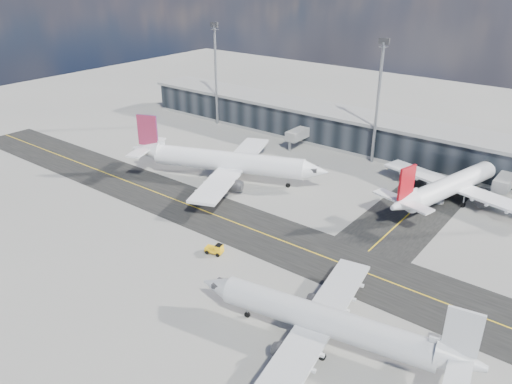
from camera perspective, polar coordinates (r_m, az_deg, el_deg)
ground at (r=86.64m, az=-1.03°, el=-5.70°), size 300.00×300.00×0.00m
taxiway_lanes at (r=92.25m, az=5.07°, el=-3.75°), size 180.00×63.00×0.03m
terminal_concourse at (r=128.58m, az=14.61°, el=5.96°), size 152.00×19.80×8.80m
floodlight_masts at (r=119.29m, az=13.79°, el=10.38°), size 102.50×0.70×28.90m
airliner_af at (r=109.02m, az=-3.51°, el=3.50°), size 43.26×37.42×13.30m
airliner_redtail at (r=106.41m, az=21.64°, el=0.81°), size 33.16×38.56×11.54m
airliner_near at (r=64.26m, az=8.29°, el=-14.50°), size 36.52×31.29×10.84m
baggage_tug at (r=82.99m, az=-4.63°, el=-6.52°), size 3.24×2.15×1.87m
service_van at (r=107.30m, az=20.22°, el=-0.63°), size 3.04×4.95×1.28m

